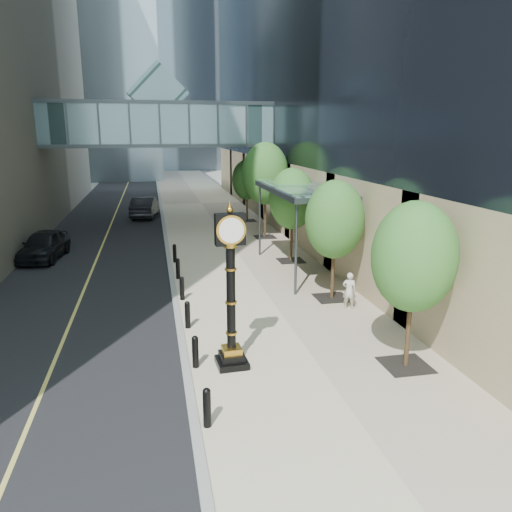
# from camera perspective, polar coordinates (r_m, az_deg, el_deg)

# --- Properties ---
(ground) EXTENTS (320.00, 320.00, 0.00)m
(ground) POSITION_cam_1_polar(r_m,az_deg,el_deg) (12.59, 8.10, -19.97)
(ground) COLOR gray
(ground) RESTS_ON ground
(road) EXTENTS (8.00, 180.00, 0.02)m
(road) POSITION_cam_1_polar(r_m,az_deg,el_deg) (50.36, -15.43, 5.54)
(road) COLOR black
(road) RESTS_ON ground
(sidewalk) EXTENTS (8.00, 180.00, 0.06)m
(sidewalk) POSITION_cam_1_polar(r_m,az_deg,el_deg) (50.47, -6.29, 6.00)
(sidewalk) COLOR beige
(sidewalk) RESTS_ON ground
(curb) EXTENTS (0.25, 180.00, 0.07)m
(curb) POSITION_cam_1_polar(r_m,az_deg,el_deg) (50.25, -10.86, 5.81)
(curb) COLOR gray
(curb) RESTS_ON ground
(distant_tower_c) EXTENTS (22.00, 22.00, 65.00)m
(distant_tower_c) POSITION_cam_1_polar(r_m,az_deg,el_deg) (132.26, -13.80, 24.78)
(distant_tower_c) COLOR #A7BDD2
(distant_tower_c) RESTS_ON ground
(skywalk) EXTENTS (17.00, 4.20, 5.80)m
(skywalk) POSITION_cam_1_polar(r_m,az_deg,el_deg) (37.78, -11.01, 14.86)
(skywalk) COLOR slate
(skywalk) RESTS_ON ground
(entrance_canopy) EXTENTS (3.00, 8.00, 4.38)m
(entrance_canopy) POSITION_cam_1_polar(r_m,az_deg,el_deg) (24.99, 5.14, 7.51)
(entrance_canopy) COLOR #383F44
(entrance_canopy) RESTS_ON ground
(bollard_row) EXTENTS (0.20, 16.20, 0.90)m
(bollard_row) POSITION_cam_1_polar(r_m,az_deg,el_deg) (19.88, -8.16, -5.20)
(bollard_row) COLOR black
(bollard_row) RESTS_ON sidewalk
(street_trees) EXTENTS (3.07, 28.41, 6.31)m
(street_trees) POSITION_cam_1_polar(r_m,az_deg,el_deg) (27.71, 3.71, 7.21)
(street_trees) COLOR black
(street_trees) RESTS_ON sidewalk
(street_clock) EXTENTS (0.97, 0.97, 4.91)m
(street_clock) POSITION_cam_1_polar(r_m,az_deg,el_deg) (14.81, -2.88, -4.99)
(street_clock) COLOR black
(street_clock) RESTS_ON sidewalk
(pedestrian) EXTENTS (0.65, 0.55, 1.50)m
(pedestrian) POSITION_cam_1_polar(r_m,az_deg,el_deg) (20.40, 10.61, -3.90)
(pedestrian) COLOR beige
(pedestrian) RESTS_ON sidewalk
(car_near) EXTENTS (2.48, 4.96, 1.62)m
(car_near) POSITION_cam_1_polar(r_m,az_deg,el_deg) (30.41, -23.06, 1.18)
(car_near) COLOR black
(car_near) RESTS_ON road
(car_far) EXTENTS (2.48, 5.34, 1.69)m
(car_far) POSITION_cam_1_polar(r_m,az_deg,el_deg) (43.07, -12.58, 5.50)
(car_far) COLOR black
(car_far) RESTS_ON road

